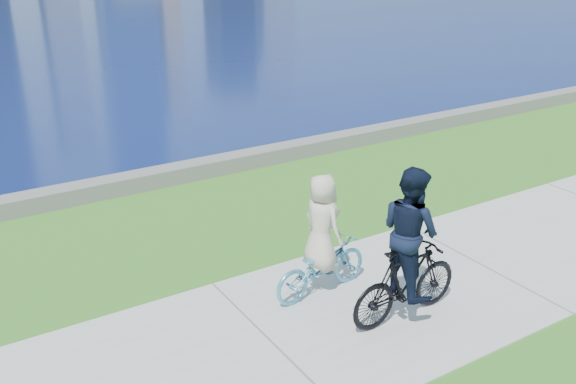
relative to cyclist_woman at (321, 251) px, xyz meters
name	(u,v)px	position (x,y,z in m)	size (l,w,h in m)	color
ground	(270,341)	(-1.28, -0.66, -0.72)	(320.00, 320.00, 0.00)	#2E691B
concrete_path	(270,341)	(-1.28, -0.66, -0.71)	(80.00, 3.50, 0.02)	#ADACA7
seawall	(119,185)	(-1.28, 5.54, -0.55)	(90.00, 0.50, 0.35)	#65625E
cyclist_woman	(321,251)	(0.00, 0.00, 0.00)	(0.75, 1.72, 1.89)	#4E9FBF
cyclist_man	(408,258)	(0.61, -1.18, 0.25)	(0.70, 1.86, 2.25)	black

